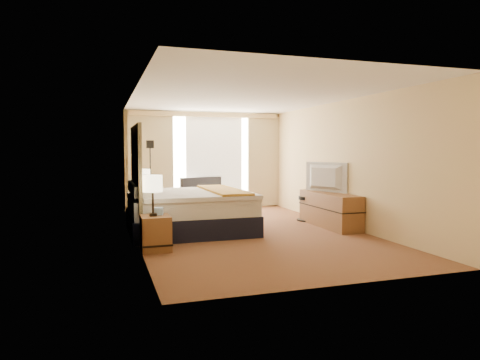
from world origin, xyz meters
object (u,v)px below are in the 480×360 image
object	(u,v)px
nightstand_right	(141,211)
nightstand_left	(156,233)
media_dresser	(330,210)
lamp_right	(143,176)
television	(323,177)
bed	(189,211)
lamp_left	(153,184)
floor_lamp	(150,163)
loveseat	(208,200)
desk_chair	(311,199)

from	to	relation	value
nightstand_right	nightstand_left	bearing A→B (deg)	-90.00
media_dresser	lamp_right	world-z (taller)	lamp_right
nightstand_right	television	size ratio (longest dim) A/B	0.51
bed	lamp_left	world-z (taller)	lamp_left
bed	television	size ratio (longest dim) A/B	2.11
nightstand_left	nightstand_right	world-z (taller)	same
floor_lamp	television	size ratio (longest dim) A/B	1.67
floor_lamp	lamp_left	distance (m)	3.74
media_dresser	television	bearing A→B (deg)	103.71
loveseat	television	xyz separation A→B (m)	(1.80, -2.84, 0.73)
bed	lamp_right	xyz separation A→B (m)	(-0.76, 1.17, 0.63)
nightstand_left	lamp_right	xyz separation A→B (m)	(0.05, 2.56, 0.76)
nightstand_left	floor_lamp	bearing A→B (deg)	84.93
media_dresser	floor_lamp	world-z (taller)	floor_lamp
media_dresser	television	size ratio (longest dim) A/B	1.66
lamp_left	desk_chair	bearing A→B (deg)	26.43
media_dresser	nightstand_right	bearing A→B (deg)	158.60
media_dresser	loveseat	bearing A→B (deg)	121.37
media_dresser	desk_chair	size ratio (longest dim) A/B	1.67
media_dresser	lamp_left	bearing A→B (deg)	-163.94
lamp_right	lamp_left	bearing A→B (deg)	-91.98
loveseat	desk_chair	world-z (taller)	desk_chair
floor_lamp	lamp_right	world-z (taller)	floor_lamp
loveseat	desk_chair	bearing A→B (deg)	-71.16
floor_lamp	lamp_right	size ratio (longest dim) A/B	2.90
nightstand_left	lamp_right	size ratio (longest dim) A/B	0.88
floor_lamp	desk_chair	xyz separation A→B (m)	(3.35, -1.87, -0.80)
nightstand_right	television	xyz separation A→B (m)	(3.65, -1.25, 0.74)
bed	loveseat	xyz separation A→B (m)	(1.04, 2.70, -0.12)
nightstand_right	bed	xyz separation A→B (m)	(0.81, -1.11, 0.13)
lamp_left	loveseat	bearing A→B (deg)	65.41
lamp_left	nightstand_left	bearing A→B (deg)	34.78
nightstand_left	floor_lamp	xyz separation A→B (m)	(0.33, 3.68, 1.01)
lamp_left	media_dresser	bearing A→B (deg)	16.06
nightstand_right	bed	bearing A→B (deg)	-53.97
media_dresser	floor_lamp	size ratio (longest dim) A/B	0.99
loveseat	bed	bearing A→B (deg)	-131.06
bed	floor_lamp	size ratio (longest dim) A/B	1.26
loveseat	floor_lamp	xyz separation A→B (m)	(-1.52, -0.40, 1.00)
loveseat	television	size ratio (longest dim) A/B	1.44
media_dresser	lamp_right	xyz separation A→B (m)	(-3.65, 1.51, 0.68)
nightstand_right	media_dresser	bearing A→B (deg)	-21.40
floor_lamp	desk_chair	bearing A→B (deg)	-29.11
nightstand_left	television	size ratio (longest dim) A/B	0.51
desk_chair	lamp_left	bearing A→B (deg)	-139.73
loveseat	lamp_right	distance (m)	2.47
lamp_left	television	size ratio (longest dim) A/B	0.59
nightstand_right	lamp_left	bearing A→B (deg)	-90.84
nightstand_left	lamp_left	world-z (taller)	lamp_left
bed	television	bearing A→B (deg)	-2.71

